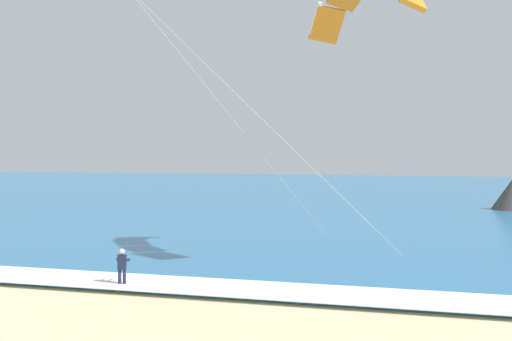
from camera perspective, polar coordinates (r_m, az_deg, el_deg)
name	(u,v)px	position (r m, az deg, el deg)	size (l,w,h in m)	color
sea	(313,192)	(82.21, 5.64, -2.11)	(200.00, 120.00, 0.20)	teal
surf_foam	(96,279)	(26.05, -15.52, -10.30)	(200.00, 2.92, 0.04)	white
surfboard	(122,289)	(24.95, -13.05, -11.28)	(0.73, 1.46, 0.09)	yellow
kitesurfer	(122,267)	(24.77, -13.05, -9.21)	(0.59, 0.59, 1.69)	#191E38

